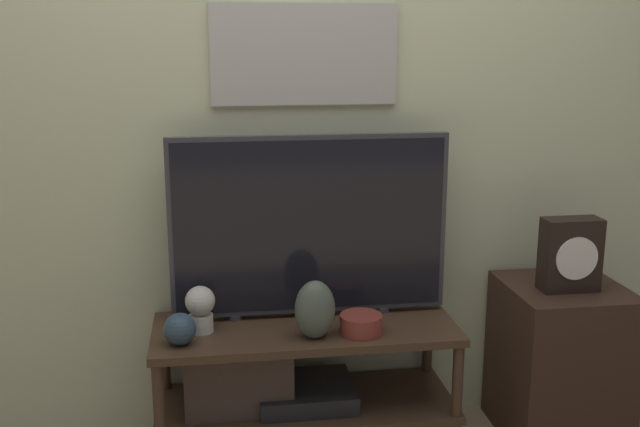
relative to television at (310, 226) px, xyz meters
The scene contains 9 objects.
wall_back 0.52m from the television, 99.85° to the left, with size 6.40×0.08×2.70m.
media_console 0.57m from the television, 141.26° to the right, with size 1.12×0.44×0.52m.
television is the anchor object (origin of this frame).
vase_urn_stoneware 0.33m from the television, 93.14° to the right, with size 0.14×0.11×0.21m.
vase_round_glass 0.60m from the television, 157.22° to the right, with size 0.11×0.11×0.11m.
vase_wide_bowl 0.41m from the television, 51.50° to the right, with size 0.15×0.15×0.07m.
decorative_bust 0.50m from the television, 166.86° to the right, with size 0.11×0.11×0.17m.
side_table 1.13m from the television, ahead, with size 0.44×0.46×0.62m.
mantel_clock 0.98m from the television, ahead, with size 0.22×0.11×0.28m.
Camera 1 is at (-0.33, -2.32, 1.57)m, focal length 42.00 mm.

